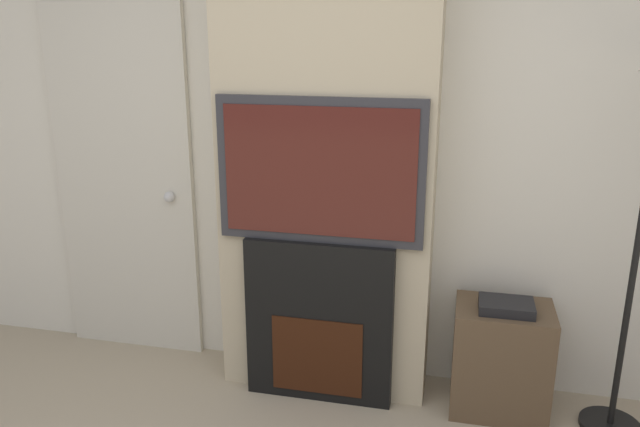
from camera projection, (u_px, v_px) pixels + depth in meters
wall_back at (335, 133)px, 3.28m from camera, size 6.00×0.06×2.70m
chimney_breast at (327, 139)px, 3.11m from camera, size 1.09×0.31×2.70m
fireplace at (320, 321)px, 3.22m from camera, size 0.76×0.15×0.87m
television at (320, 171)px, 2.99m from camera, size 1.02×0.07×0.71m
media_stand at (501, 358)px, 3.14m from camera, size 0.47×0.35×0.61m
entry_door at (125, 185)px, 3.59m from camera, size 0.84×0.09×2.02m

